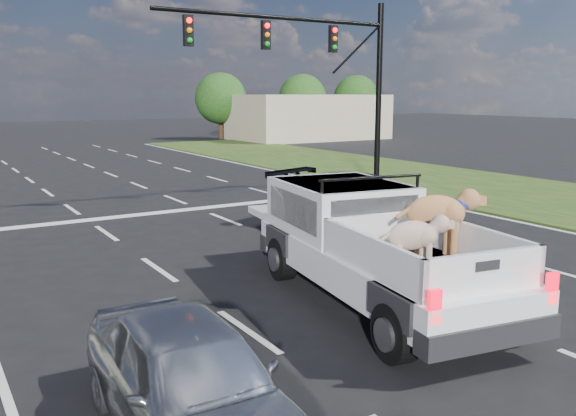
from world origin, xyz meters
name	(u,v)px	position (x,y,z in m)	size (l,w,h in m)	color
ground	(338,311)	(0.00, 0.00, 0.00)	(160.00, 160.00, 0.00)	black
road_markings	(189,236)	(0.00, 6.56, 0.01)	(17.75, 60.00, 0.01)	silver
grass_shoulder_right	(529,195)	(13.00, 6.00, 0.03)	(8.00, 60.00, 0.06)	#223F13
traffic_signal	(328,64)	(7.20, 10.50, 4.73)	(9.11, 0.31, 7.00)	black
building_right	(309,117)	(22.00, 34.00, 1.80)	(12.00, 7.00, 3.60)	tan
tree_far_d	(221,98)	(16.00, 38.00, 3.29)	(4.20, 4.20, 5.40)	#332114
tree_far_e	(302,98)	(24.00, 38.00, 3.29)	(4.20, 4.20, 5.40)	#332114
tree_far_f	(356,98)	(30.00, 38.00, 3.29)	(4.20, 4.20, 5.40)	#332114
pickup_truck	(371,243)	(0.81, 0.14, 1.05)	(3.06, 6.25, 2.24)	black
silver_sedan	(191,381)	(-3.68, -2.36, 0.67)	(1.58, 3.94, 1.34)	#B5B7BC
black_coupe	(363,204)	(4.03, 4.39, 0.78)	(2.20, 5.40, 1.57)	black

